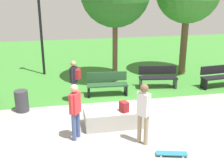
% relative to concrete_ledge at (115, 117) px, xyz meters
% --- Properties ---
extents(ground_plane, '(28.00, 28.00, 0.00)m').
position_rel_concrete_ledge_xyz_m(ground_plane, '(0.15, 0.81, -0.26)').
color(ground_plane, gray).
extents(grass_lawn, '(26.60, 12.93, 0.01)m').
position_rel_concrete_ledge_xyz_m(grass_lawn, '(0.15, 8.35, -0.26)').
color(grass_lawn, '#387A2D').
rests_on(grass_lawn, ground_plane).
extents(concrete_ledge, '(1.92, 0.87, 0.53)m').
position_rel_concrete_ledge_xyz_m(concrete_ledge, '(0.00, 0.00, 0.00)').
color(concrete_ledge, '#A8A59E').
rests_on(concrete_ledge, ground_plane).
extents(backpack_on_ledge, '(0.28, 0.33, 0.32)m').
position_rel_concrete_ledge_xyz_m(backpack_on_ledge, '(0.24, -0.17, 0.42)').
color(backpack_on_ledge, maroon).
rests_on(backpack_on_ledge, concrete_ledge).
extents(skater_performing_trick, '(0.35, 0.38, 1.65)m').
position_rel_concrete_ledge_xyz_m(skater_performing_trick, '(-1.27, -0.60, 0.70)').
color(skater_performing_trick, '#3F5184').
rests_on(skater_performing_trick, ground_plane).
extents(skater_watching, '(0.36, 0.37, 1.75)m').
position_rel_concrete_ledge_xyz_m(skater_watching, '(0.52, -1.22, 0.77)').
color(skater_watching, tan).
rests_on(skater_watching, ground_plane).
extents(skateboard_by_ledge, '(0.82, 0.39, 0.08)m').
position_rel_concrete_ledge_xyz_m(skateboard_by_ledge, '(1.09, -1.98, -0.20)').
color(skateboard_by_ledge, teal).
rests_on(skateboard_by_ledge, ground_plane).
extents(park_bench_far_left, '(1.64, 0.62, 0.91)m').
position_rel_concrete_ledge_xyz_m(park_bench_far_left, '(5.04, 2.65, 0.22)').
color(park_bench_far_left, black).
rests_on(park_bench_far_left, ground_plane).
extents(park_bench_far_right, '(1.62, 0.56, 0.91)m').
position_rel_concrete_ledge_xyz_m(park_bench_far_right, '(0.21, 2.60, 0.22)').
color(park_bench_far_right, '#1E4223').
rests_on(park_bench_far_right, ground_plane).
extents(park_bench_center_lawn, '(1.65, 0.70, 0.91)m').
position_rel_concrete_ledge_xyz_m(park_bench_center_lawn, '(2.47, 3.07, 0.22)').
color(park_bench_center_lawn, black).
rests_on(park_bench_center_lawn, ground_plane).
extents(lamp_post, '(0.28, 0.28, 4.85)m').
position_rel_concrete_ledge_xyz_m(lamp_post, '(-2.32, 5.91, 2.63)').
color(lamp_post, black).
rests_on(lamp_post, ground_plane).
extents(trash_bin, '(0.46, 0.46, 0.75)m').
position_rel_concrete_ledge_xyz_m(trash_bin, '(-2.97, 1.66, 0.11)').
color(trash_bin, '#333338').
rests_on(trash_bin, ground_plane).
extents(pedestrian_with_backpack, '(0.43, 0.42, 1.58)m').
position_rel_concrete_ledge_xyz_m(pedestrian_with_backpack, '(-1.08, 2.18, 0.68)').
color(pedestrian_with_backpack, '#3F5184').
rests_on(pedestrian_with_backpack, ground_plane).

